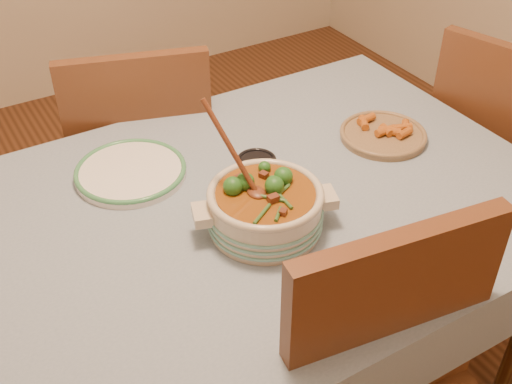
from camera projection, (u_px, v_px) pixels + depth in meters
dining_table at (229, 240)px, 1.63m from camera, size 1.68×1.08×0.76m
stew_casserole at (265, 205)px, 1.48m from camera, size 0.34×0.33×0.32m
white_plate at (131, 171)px, 1.69m from camera, size 0.30×0.30×0.03m
condiment_bowl at (257, 166)px, 1.68m from camera, size 0.11×0.11×0.06m
fried_plate at (383, 133)px, 1.83m from camera, size 0.29×0.29×0.04m
chair_far at (142, 155)px, 2.16m from camera, size 0.56×0.56×0.96m
chair_right at (504, 155)px, 2.14m from camera, size 0.56×0.56×0.97m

